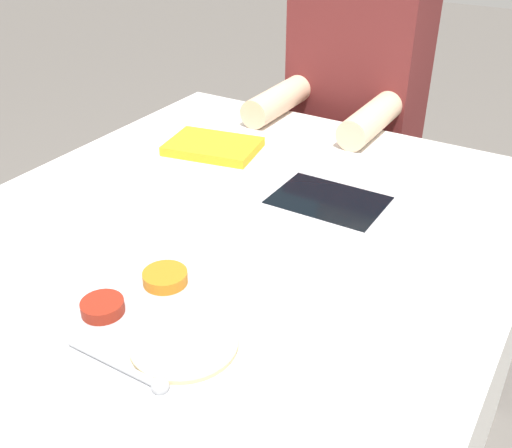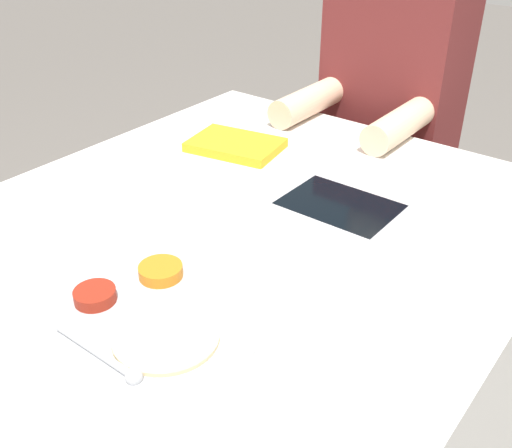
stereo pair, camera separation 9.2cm
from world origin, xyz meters
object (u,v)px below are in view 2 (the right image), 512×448
red_notebook (235,146)px  person_diner (383,157)px  thali_tray (145,315)px  tablet_device (340,206)px

red_notebook → person_diner: bearing=74.3°
thali_tray → tablet_device: size_ratio=1.50×
red_notebook → person_diner: person_diner is taller
thali_tray → tablet_device: 0.43m
thali_tray → red_notebook: (-0.27, 0.52, 0.00)m
red_notebook → person_diner: (0.13, 0.47, -0.16)m
tablet_device → person_diner: 0.61m
red_notebook → tablet_device: bearing=-15.4°
person_diner → tablet_device: bearing=-71.7°
tablet_device → thali_tray: bearing=-96.7°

